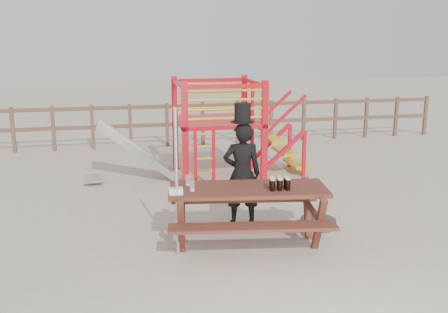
% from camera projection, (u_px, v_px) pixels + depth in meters
% --- Properties ---
extents(ground, '(60.00, 60.00, 0.00)m').
position_uv_depth(ground, '(254.00, 240.00, 7.33)').
color(ground, '#C1B296').
rests_on(ground, ground).
extents(back_fence, '(15.09, 0.09, 1.20)m').
position_uv_depth(back_fence, '(185.00, 119.00, 13.82)').
color(back_fence, brown).
rests_on(back_fence, ground).
extents(playground_fort, '(4.71, 1.84, 2.10)m').
position_uv_depth(playground_fort, '(214.00, 127.00, 10.52)').
color(playground_fort, red).
rests_on(playground_fort, ground).
extents(picnic_table, '(2.41, 1.84, 0.85)m').
position_uv_depth(picnic_table, '(248.00, 209.00, 7.04)').
color(picnic_table, maroon).
rests_on(picnic_table, ground).
extents(man_with_hat, '(0.64, 0.47, 1.93)m').
position_uv_depth(man_with_hat, '(242.00, 171.00, 7.81)').
color(man_with_hat, black).
rests_on(man_with_hat, ground).
extents(metal_pole, '(0.04, 0.04, 2.03)m').
position_uv_depth(metal_pole, '(177.00, 183.00, 6.59)').
color(metal_pole, '#B2B2B7').
rests_on(metal_pole, ground).
extents(parasol_base, '(0.56, 0.56, 0.24)m').
position_uv_depth(parasol_base, '(318.00, 223.00, 7.83)').
color(parasol_base, '#37373C').
rests_on(parasol_base, ground).
extents(paper_bag, '(0.19, 0.15, 0.08)m').
position_uv_depth(paper_bag, '(176.00, 191.00, 6.66)').
color(paper_bag, white).
rests_on(paper_bag, picnic_table).
extents(stout_pints, '(0.29, 0.20, 0.17)m').
position_uv_depth(stout_pints, '(280.00, 183.00, 6.86)').
color(stout_pints, black).
rests_on(stout_pints, picnic_table).
extents(empty_glasses, '(0.09, 0.35, 0.15)m').
position_uv_depth(empty_glasses, '(190.00, 183.00, 6.92)').
color(empty_glasses, silver).
rests_on(empty_glasses, picnic_table).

